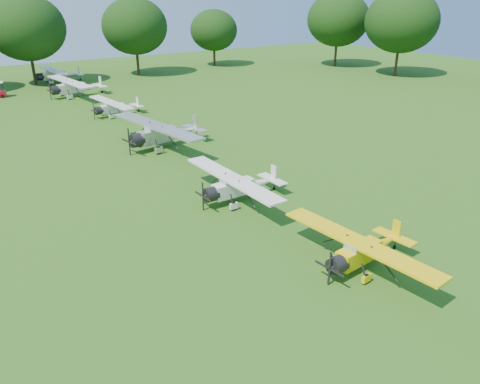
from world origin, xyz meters
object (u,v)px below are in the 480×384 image
(aircraft_4, at_px, (163,132))
(aircraft_7, at_px, (57,74))
(aircraft_5, at_px, (116,107))
(aircraft_6, at_px, (75,86))
(aircraft_2, at_px, (364,248))
(aircraft_3, at_px, (239,185))

(aircraft_4, height_order, aircraft_7, aircraft_4)
(aircraft_5, bearing_deg, aircraft_7, 84.12)
(aircraft_4, xyz_separation_m, aircraft_6, (-0.13, 26.69, -0.03))
(aircraft_6, distance_m, aircraft_7, 12.25)
(aircraft_4, bearing_deg, aircraft_6, 81.71)
(aircraft_4, relative_size, aircraft_5, 1.33)
(aircraft_2, distance_m, aircraft_3, 10.49)
(aircraft_3, relative_size, aircraft_5, 1.07)
(aircraft_5, xyz_separation_m, aircraft_6, (-0.70, 13.12, 0.32))
(aircraft_2, height_order, aircraft_7, aircraft_7)
(aircraft_6, bearing_deg, aircraft_5, -93.22)
(aircraft_3, bearing_deg, aircraft_4, 85.58)
(aircraft_3, distance_m, aircraft_4, 13.60)
(aircraft_4, xyz_separation_m, aircraft_7, (0.60, 38.92, -0.10))
(aircraft_2, relative_size, aircraft_7, 0.82)
(aircraft_4, bearing_deg, aircraft_7, 80.56)
(aircraft_4, relative_size, aircraft_7, 1.08)
(aircraft_4, distance_m, aircraft_7, 38.92)
(aircraft_6, bearing_deg, aircraft_3, -97.34)
(aircraft_2, height_order, aircraft_5, aircraft_2)
(aircraft_5, height_order, aircraft_7, aircraft_7)
(aircraft_5, bearing_deg, aircraft_3, -98.89)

